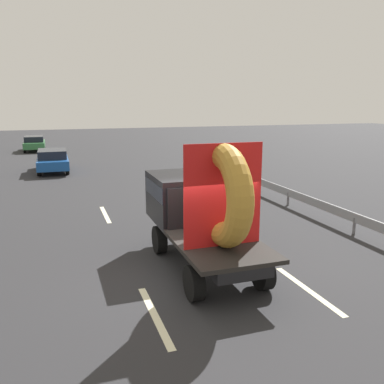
% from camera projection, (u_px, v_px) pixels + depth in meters
% --- Properties ---
extents(ground_plane, '(120.00, 120.00, 0.00)m').
position_uv_depth(ground_plane, '(196.00, 275.00, 10.33)').
color(ground_plane, '#28282B').
extents(flatbed_truck, '(2.02, 4.99, 3.43)m').
position_uv_depth(flatbed_truck, '(199.00, 205.00, 10.87)').
color(flatbed_truck, black).
rests_on(flatbed_truck, ground_plane).
extents(distant_sedan, '(1.84, 4.30, 1.40)m').
position_uv_depth(distant_sedan, '(53.00, 160.00, 25.53)').
color(distant_sedan, black).
rests_on(distant_sedan, ground_plane).
extents(guardrail, '(0.10, 16.32, 0.71)m').
position_uv_depth(guardrail, '(318.00, 204.00, 15.39)').
color(guardrail, gray).
rests_on(guardrail, ground_plane).
extents(lane_dash_left_near, '(0.16, 2.61, 0.01)m').
position_uv_depth(lane_dash_left_near, '(155.00, 315.00, 8.39)').
color(lane_dash_left_near, beige).
rests_on(lane_dash_left_near, ground_plane).
extents(lane_dash_left_far, '(0.16, 2.49, 0.01)m').
position_uv_depth(lane_dash_left_far, '(105.00, 214.00, 15.92)').
color(lane_dash_left_far, beige).
rests_on(lane_dash_left_far, ground_plane).
extents(lane_dash_right_near, '(0.16, 2.66, 0.01)m').
position_uv_depth(lane_dash_right_near, '(308.00, 290.00, 9.53)').
color(lane_dash_right_near, beige).
rests_on(lane_dash_right_near, ground_plane).
extents(lane_dash_right_far, '(0.16, 2.52, 0.01)m').
position_uv_depth(lane_dash_right_far, '(192.00, 205.00, 17.35)').
color(lane_dash_right_far, beige).
rests_on(lane_dash_right_far, ground_plane).
extents(oncoming_car, '(1.75, 4.09, 1.33)m').
position_uv_depth(oncoming_car, '(34.00, 143.00, 36.47)').
color(oncoming_car, black).
rests_on(oncoming_car, ground_plane).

